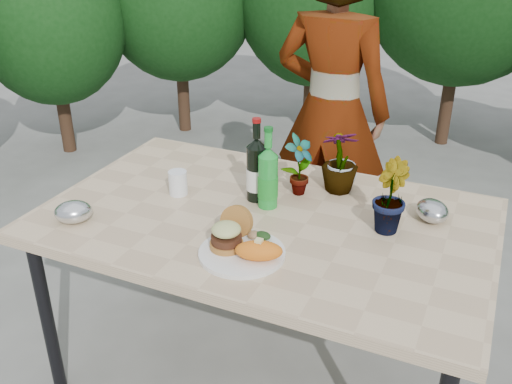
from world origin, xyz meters
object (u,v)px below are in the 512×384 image
at_px(patio_table, 265,229).
at_px(wine_bottle, 257,170).
at_px(person, 332,111).
at_px(dinner_plate, 242,253).

relative_size(patio_table, wine_bottle, 4.93).
xyz_separation_m(wine_bottle, person, (0.01, 0.92, -0.05)).
xyz_separation_m(patio_table, dinner_plate, (0.04, -0.27, 0.06)).
bearing_deg(person, patio_table, 94.81).
xyz_separation_m(dinner_plate, person, (-0.11, 1.30, 0.06)).
height_order(patio_table, person, person).
height_order(patio_table, wine_bottle, wine_bottle).
xyz_separation_m(patio_table, wine_bottle, (-0.08, 0.10, 0.18)).
bearing_deg(person, dinner_plate, 95.61).
relative_size(dinner_plate, person, 0.17).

